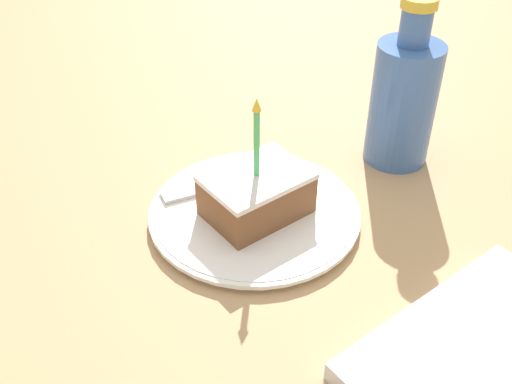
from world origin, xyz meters
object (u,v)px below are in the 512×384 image
object	(u,v)px
cake_slice	(257,193)
bottle	(404,99)
plate	(256,214)
fork	(220,183)

from	to	relation	value
cake_slice	bottle	distance (m)	0.22
bottle	plate	bearing A→B (deg)	87.58
plate	fork	xyz separation A→B (m)	(0.06, 0.00, 0.01)
bottle	fork	bearing A→B (deg)	71.71
cake_slice	bottle	size ratio (longest dim) A/B	0.68
plate	cake_slice	size ratio (longest dim) A/B	1.67
plate	fork	size ratio (longest dim) A/B	1.42
fork	cake_slice	bearing A→B (deg)	-177.94
plate	cake_slice	xyz separation A→B (m)	(-0.00, 0.00, 0.03)
cake_slice	plate	bearing A→B (deg)	-26.58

